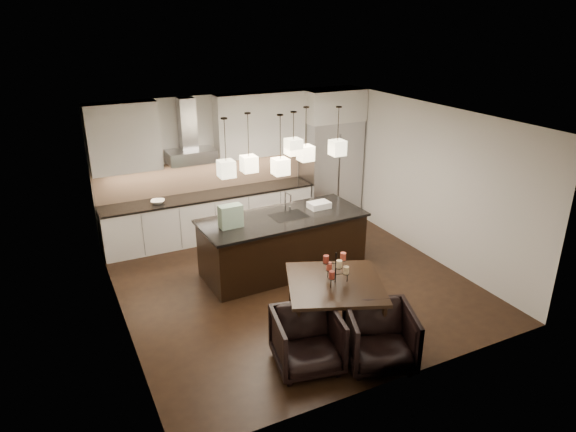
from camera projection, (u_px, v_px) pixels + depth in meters
name	position (u px, v px, depth m)	size (l,w,h in m)	color
floor	(293.00, 284.00, 8.67)	(5.50, 5.50, 0.02)	black
ceiling	(294.00, 117.00, 7.63)	(5.50, 5.50, 0.02)	white
wall_back	(233.00, 163.00, 10.45)	(5.50, 0.02, 2.80)	silver
wall_front	(403.00, 282.00, 5.85)	(5.50, 0.02, 2.80)	silver
wall_left	(114.00, 237.00, 7.01)	(0.02, 5.50, 2.80)	silver
wall_right	(429.00, 182.00, 9.28)	(0.02, 5.50, 2.80)	silver
refrigerator	(330.00, 170.00, 11.11)	(1.20, 0.72, 2.15)	#B7B7BA
fridge_panel	(332.00, 105.00, 10.60)	(1.26, 0.72, 0.65)	silver
lower_cabinets	(211.00, 217.00, 10.27)	(4.21, 0.62, 0.88)	silver
countertop	(210.00, 195.00, 10.10)	(4.21, 0.66, 0.04)	black
backsplash	(204.00, 175.00, 10.23)	(4.21, 0.02, 0.63)	tan
upper_cab_left	(124.00, 138.00, 9.14)	(1.25, 0.35, 1.25)	silver
upper_cab_right	(260.00, 124.00, 10.23)	(1.86, 0.35, 1.25)	silver
hood_canopy	(191.00, 156.00, 9.72)	(0.90, 0.52, 0.24)	#B7B7BA
hood_chimney	(187.00, 124.00, 9.59)	(0.30, 0.28, 0.96)	#B7B7BA
fruit_bowl	(158.00, 202.00, 9.62)	(0.26, 0.26, 0.06)	silver
island_body	(283.00, 245.00, 8.95)	(2.75, 1.10, 0.97)	black
island_top	(283.00, 218.00, 8.76)	(2.84, 1.19, 0.04)	black
faucet	(285.00, 202.00, 8.81)	(0.11, 0.26, 0.42)	silver
tote_bag	(231.00, 216.00, 8.26)	(0.37, 0.20, 0.37)	#205C2D
food_container	(319.00, 205.00, 9.12)	(0.37, 0.26, 0.11)	silver
dining_table	(334.00, 306.00, 7.25)	(1.30, 1.30, 0.78)	black
candelabra	(336.00, 268.00, 7.02)	(0.37, 0.37, 0.46)	black
candle_a	(346.00, 270.00, 7.05)	(0.08, 0.08, 0.10)	beige
candle_b	(329.00, 266.00, 7.15)	(0.08, 0.08, 0.10)	#D14F38
candle_c	(332.00, 275.00, 6.92)	(0.08, 0.08, 0.10)	maroon
candle_d	(343.00, 256.00, 7.07)	(0.08, 0.08, 0.10)	#D14F38
candle_e	(326.00, 259.00, 6.99)	(0.08, 0.08, 0.10)	maroon
candle_f	(339.00, 264.00, 6.85)	(0.08, 0.08, 0.10)	beige
armchair_left	(307.00, 341.00, 6.50)	(0.82, 0.84, 0.77)	black
armchair_right	(380.00, 337.00, 6.56)	(0.84, 0.86, 0.78)	black
pendant_a	(226.00, 169.00, 7.91)	(0.24, 0.24, 0.26)	#F8E9B8
pendant_b	(249.00, 164.00, 8.32)	(0.24, 0.24, 0.26)	#F8E9B8
pendant_c	(293.00, 147.00, 8.32)	(0.24, 0.24, 0.26)	#F8E9B8
pendant_d	(306.00, 153.00, 8.82)	(0.24, 0.24, 0.26)	#F8E9B8
pendant_e	(337.00, 148.00, 8.81)	(0.24, 0.24, 0.26)	#F8E9B8
pendant_f	(280.00, 166.00, 8.19)	(0.24, 0.24, 0.26)	#F8E9B8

